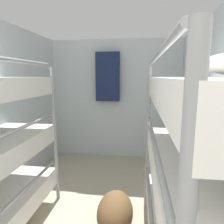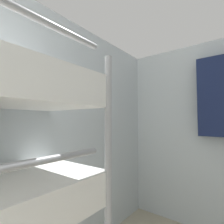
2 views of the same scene
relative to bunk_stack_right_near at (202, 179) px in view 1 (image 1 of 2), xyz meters
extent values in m
cube|color=silver|center=(-0.90, 2.57, 0.23)|extent=(2.58, 0.06, 2.29)
cylinder|color=gray|center=(-1.47, 0.99, -0.06)|extent=(0.04, 0.04, 1.71)
cylinder|color=gray|center=(-1.47, 0.05, -0.36)|extent=(0.03, 1.64, 0.03)
cylinder|color=gray|center=(-1.47, 0.05, 0.23)|extent=(0.03, 1.64, 0.03)
cylinder|color=gray|center=(-0.32, 0.99, -0.06)|extent=(0.04, 0.04, 1.71)
cylinder|color=gray|center=(-0.32, 0.05, -0.36)|extent=(0.03, 1.64, 0.03)
cube|color=white|center=(0.00, 0.05, -0.01)|extent=(0.66, 1.92, 0.20)
cylinder|color=gray|center=(-0.32, 0.05, 0.23)|extent=(0.03, 1.64, 0.03)
cube|color=white|center=(0.00, 0.05, 0.58)|extent=(0.66, 1.92, 0.20)
cylinder|color=gray|center=(-0.32, 0.05, 0.81)|extent=(0.03, 1.64, 0.03)
ellipsoid|color=brown|center=(-0.66, 0.56, -0.73)|extent=(0.38, 0.59, 0.38)
cube|color=#192347|center=(-1.03, 2.42, 0.67)|extent=(0.44, 0.12, 0.90)
camera|label=1|loc=(-0.43, -1.31, 0.68)|focal=32.00mm
camera|label=2|loc=(-0.80, 0.16, 0.39)|focal=28.00mm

